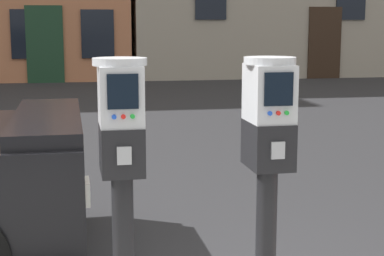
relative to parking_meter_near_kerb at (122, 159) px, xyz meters
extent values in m
cube|color=black|center=(0.00, 0.00, 0.04)|extent=(0.18, 0.24, 0.20)
cube|color=#A5A8AD|center=(0.00, -0.13, 0.04)|extent=(0.06, 0.01, 0.07)
cube|color=#B7BABF|center=(0.00, 0.00, 0.26)|extent=(0.17, 0.23, 0.24)
cube|color=black|center=(0.00, -0.12, 0.29)|extent=(0.12, 0.01, 0.13)
cylinder|color=blue|center=(-0.03, -0.12, 0.19)|extent=(0.02, 0.01, 0.02)
cylinder|color=red|center=(0.00, -0.12, 0.19)|extent=(0.02, 0.01, 0.02)
cylinder|color=green|center=(0.04, -0.12, 0.19)|extent=(0.02, 0.01, 0.02)
cylinder|color=#B7BABF|center=(0.00, 0.00, 0.39)|extent=(0.22, 0.22, 0.03)
cube|color=black|center=(0.62, 0.00, 0.04)|extent=(0.18, 0.24, 0.20)
cube|color=#A5A8AD|center=(0.62, -0.13, 0.04)|extent=(0.06, 0.01, 0.07)
cube|color=#B7BABF|center=(0.62, 0.00, 0.26)|extent=(0.17, 0.23, 0.24)
cube|color=black|center=(0.62, -0.12, 0.28)|extent=(0.12, 0.01, 0.13)
cylinder|color=blue|center=(0.58, -0.12, 0.19)|extent=(0.02, 0.01, 0.02)
cylinder|color=red|center=(0.62, -0.12, 0.19)|extent=(0.02, 0.01, 0.02)
cylinder|color=green|center=(0.65, -0.12, 0.19)|extent=(0.02, 0.01, 0.02)
cylinder|color=#B7BABF|center=(0.62, 0.00, 0.39)|extent=(0.22, 0.22, 0.03)
cube|color=black|center=(-0.39, 1.74, -0.10)|extent=(0.48, 1.69, 0.10)
cube|color=white|center=(-0.18, 2.43, -0.42)|extent=(0.04, 0.20, 0.14)
cube|color=white|center=(-0.15, 1.07, -0.42)|extent=(0.04, 0.20, 0.14)
cube|color=black|center=(-1.59, 14.75, 0.29)|extent=(0.90, 0.06, 1.33)
cube|color=black|center=(0.28, 14.75, 0.29)|extent=(0.90, 0.06, 1.33)
cube|color=#193823|center=(-1.15, 14.75, 0.01)|extent=(1.00, 0.07, 2.10)
cube|color=black|center=(6.93, 14.75, 0.01)|extent=(1.00, 0.07, 2.10)
camera|label=1|loc=(-0.14, -2.42, 0.54)|focal=56.87mm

